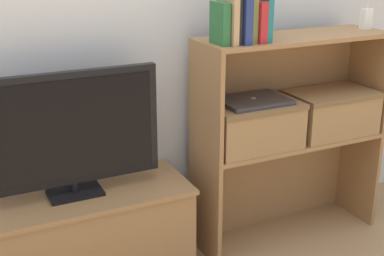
% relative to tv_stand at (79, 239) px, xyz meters
% --- Properties ---
extents(tv_stand, '(0.96, 0.39, 0.43)m').
position_rel_tv_stand_xyz_m(tv_stand, '(0.00, 0.00, 0.00)').
color(tv_stand, olive).
rests_on(tv_stand, ground_plane).
extents(tv, '(0.73, 0.14, 0.52)m').
position_rel_tv_stand_xyz_m(tv, '(0.00, -0.00, 0.49)').
color(tv, black).
rests_on(tv, tv_stand).
extents(bookshelf_lower_tier, '(0.94, 0.30, 0.52)m').
position_rel_tv_stand_xyz_m(bookshelf_lower_tier, '(1.05, 0.03, 0.11)').
color(bookshelf_lower_tier, olive).
rests_on(bookshelf_lower_tier, ground_plane).
extents(bookshelf_upper_tier, '(0.94, 0.30, 0.50)m').
position_rel_tv_stand_xyz_m(bookshelf_upper_tier, '(1.05, 0.03, 0.62)').
color(bookshelf_upper_tier, olive).
rests_on(bookshelf_upper_tier, bookshelf_lower_tier).
extents(book_forest, '(0.03, 0.12, 0.17)m').
position_rel_tv_stand_xyz_m(book_forest, '(0.63, -0.08, 0.89)').
color(book_forest, '#286638').
rests_on(book_forest, bookshelf_upper_tier).
extents(book_tan, '(0.03, 0.16, 0.25)m').
position_rel_tv_stand_xyz_m(book_tan, '(0.66, -0.08, 0.92)').
color(book_tan, tan).
rests_on(book_tan, bookshelf_upper_tier).
extents(book_charcoal, '(0.02, 0.12, 0.22)m').
position_rel_tv_stand_xyz_m(book_charcoal, '(0.69, -0.08, 0.91)').
color(book_charcoal, '#232328').
rests_on(book_charcoal, bookshelf_upper_tier).
extents(book_navy, '(0.04, 0.16, 0.20)m').
position_rel_tv_stand_xyz_m(book_navy, '(0.72, -0.08, 0.90)').
color(book_navy, navy).
rests_on(book_navy, bookshelf_upper_tier).
extents(book_olive, '(0.03, 0.12, 0.23)m').
position_rel_tv_stand_xyz_m(book_olive, '(0.76, -0.08, 0.92)').
color(book_olive, olive).
rests_on(book_olive, bookshelf_upper_tier).
extents(book_crimson, '(0.03, 0.16, 0.17)m').
position_rel_tv_stand_xyz_m(book_crimson, '(0.79, -0.08, 0.89)').
color(book_crimson, '#B22328').
rests_on(book_crimson, bookshelf_upper_tier).
extents(book_teal, '(0.03, 0.14, 0.24)m').
position_rel_tv_stand_xyz_m(book_teal, '(0.83, -0.08, 0.92)').
color(book_teal, '#1E7075').
rests_on(book_teal, bookshelf_upper_tier).
extents(baby_monitor, '(0.05, 0.03, 0.13)m').
position_rel_tv_stand_xyz_m(baby_monitor, '(1.46, -0.03, 0.85)').
color(baby_monitor, white).
rests_on(baby_monitor, bookshelf_upper_tier).
extents(storage_basket_left, '(0.43, 0.27, 0.21)m').
position_rel_tv_stand_xyz_m(storage_basket_left, '(0.82, -0.05, 0.42)').
color(storage_basket_left, '#937047').
rests_on(storage_basket_left, bookshelf_lower_tier).
extents(storage_basket_right, '(0.43, 0.27, 0.21)m').
position_rel_tv_stand_xyz_m(storage_basket_right, '(1.27, -0.05, 0.42)').
color(storage_basket_right, '#937047').
rests_on(storage_basket_right, bookshelf_lower_tier).
extents(laptop, '(0.31, 0.23, 0.02)m').
position_rel_tv_stand_xyz_m(laptop, '(0.82, -0.05, 0.53)').
color(laptop, '#2D2D33').
rests_on(laptop, storage_basket_left).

